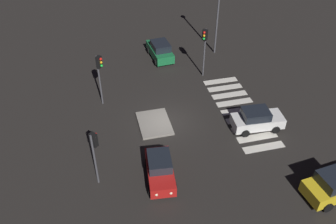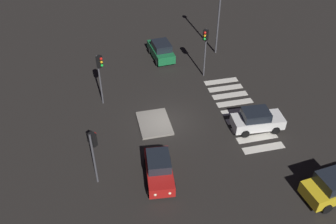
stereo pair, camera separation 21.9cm
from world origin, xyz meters
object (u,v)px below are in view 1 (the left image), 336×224
at_px(traffic_light_west, 94,146).
at_px(traffic_light_east, 205,42).
at_px(car_green, 160,50).
at_px(traffic_light_north, 99,69).
at_px(car_white, 257,119).
at_px(car_red, 160,169).
at_px(street_lamp, 219,2).
at_px(traffic_island, 154,123).

bearing_deg(traffic_light_west, traffic_light_east, 5.36).
relative_size(car_green, traffic_light_north, 0.93).
distance_m(car_white, traffic_light_west, 12.92).
bearing_deg(car_red, street_lamp, 154.66).
bearing_deg(traffic_light_west, street_lamp, 8.19).
distance_m(traffic_island, traffic_light_east, 9.08).
height_order(car_white, traffic_light_north, traffic_light_north).
xyz_separation_m(traffic_island, car_red, (-5.58, 0.81, 0.75)).
distance_m(car_white, car_red, 9.08).
relative_size(traffic_island, car_red, 0.81).
distance_m(traffic_light_east, traffic_light_west, 15.21).
relative_size(car_white, traffic_light_west, 0.98).
bearing_deg(street_lamp, traffic_island, 139.17).
distance_m(traffic_light_north, street_lamp, 13.91).
xyz_separation_m(car_red, traffic_light_east, (11.46, -6.75, 2.79)).
bearing_deg(traffic_light_north, traffic_light_east, 50.54).
height_order(car_white, traffic_light_east, traffic_light_east).
bearing_deg(traffic_light_north, traffic_light_west, -60.14).
bearing_deg(car_white, car_green, 115.04).
xyz_separation_m(car_white, traffic_light_west, (-2.55, 12.46, 2.31)).
bearing_deg(car_green, street_lamp, -96.71).
xyz_separation_m(traffic_light_east, traffic_light_west, (-10.78, 10.73, -0.46)).
distance_m(traffic_light_east, traffic_light_north, 9.81).
bearing_deg(traffic_light_north, street_lamp, 64.82).
relative_size(car_red, traffic_light_east, 0.85).
distance_m(car_green, car_white, 13.45).
bearing_deg(street_lamp, traffic_light_east, 146.78).
xyz_separation_m(car_white, traffic_light_east, (8.23, 1.73, 2.77)).
height_order(car_red, traffic_light_east, traffic_light_east).
bearing_deg(car_white, traffic_island, 166.84).
distance_m(car_white, traffic_light_north, 13.07).
xyz_separation_m(traffic_island, street_lamp, (9.99, -8.63, 5.39)).
height_order(traffic_light_west, traffic_light_north, traffic_light_north).
relative_size(car_red, street_lamp, 0.50).
distance_m(traffic_light_west, traffic_light_north, 8.67).
bearing_deg(car_green, car_white, -163.46).
height_order(car_white, car_red, car_white).
distance_m(car_green, traffic_light_west, 17.04).
xyz_separation_m(traffic_light_east, traffic_light_north, (-2.19, 9.56, -0.13)).
relative_size(car_green, car_red, 1.06).
distance_m(car_white, traffic_light_east, 8.86).
bearing_deg(car_white, street_lamp, 89.39).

